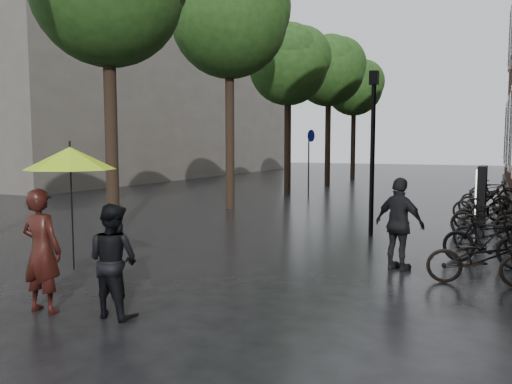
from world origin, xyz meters
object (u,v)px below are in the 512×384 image
Objects in this scene: person_black at (113,260)px; pedestrian_walking at (400,224)px; person_burgundy at (42,251)px; parked_bicycles at (487,209)px; lamp_post at (373,137)px; ad_lightbox at (481,194)px.

pedestrian_walking is at bearing -123.24° from person_black.
person_burgundy is 1.12× the size of person_black.
pedestrian_walking is at bearing -102.23° from parked_bicycles.
person_burgundy reaches higher than person_black.
parked_bicycles is at bearing 49.62° from lamp_post.
person_burgundy is 12.32m from parked_bicycles.
pedestrian_walking is 1.02× the size of ad_lightbox.
pedestrian_walking is 6.69m from parked_bicycles.
ad_lightbox is at bearing -118.95° from person_burgundy.
ad_lightbox is 4.70m from lamp_post.
person_black is 11.64m from parked_bicycles.
ad_lightbox is at bearing 55.39° from lamp_post.
parked_bicycles is (5.46, 11.04, -0.40)m from person_burgundy.
person_burgundy is 1.00× the size of pedestrian_walking.
ad_lightbox is (4.27, 11.22, 0.08)m from person_black.
person_burgundy is 0.12× the size of parked_bicycles.
parked_bicycles is at bearing -67.11° from ad_lightbox.
lamp_post reaches higher than parked_bicycles.
lamp_post reaches higher than pedestrian_walking.
lamp_post is (1.78, 7.61, 1.75)m from person_black.
person_burgundy is at bearing -113.00° from ad_lightbox.
pedestrian_walking is at bearing -136.19° from person_burgundy.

